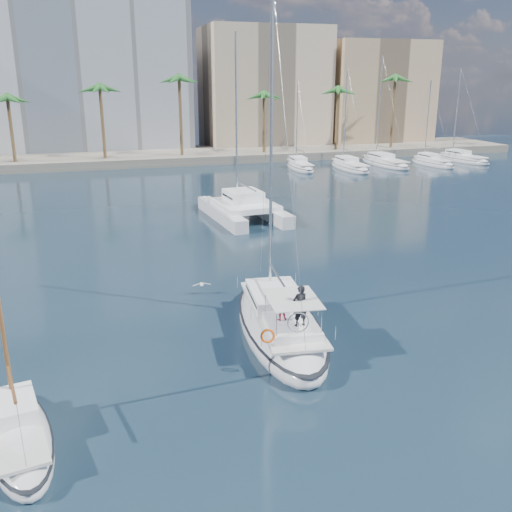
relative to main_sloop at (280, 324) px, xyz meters
name	(u,v)px	position (x,y,z in m)	size (l,w,h in m)	color
ground	(266,321)	(-0.18, 1.72, -0.53)	(160.00, 160.00, 0.00)	black
quay	(141,157)	(-0.18, 62.72, 0.07)	(120.00, 14.00, 1.20)	gray
building_modern	(50,64)	(-12.18, 74.72, 13.47)	(42.00, 16.00, 28.00)	silver
building_beige	(264,90)	(21.82, 71.72, 9.47)	(20.00, 14.00, 20.00)	beige
building_tan_right	(375,95)	(41.82, 69.72, 8.47)	(18.00, 12.00, 18.00)	tan
palm_centre	(140,91)	(-0.18, 58.72, 9.75)	(3.60, 3.60, 12.30)	brown
palm_right	(363,89)	(33.82, 58.72, 9.75)	(3.60, 3.60, 12.30)	brown
main_sloop	(280,324)	(0.00, 0.00, 0.00)	(5.01, 11.95, 17.22)	silver
small_sloop	(19,435)	(-11.51, -5.81, -0.15)	(3.30, 7.00, 9.67)	silver
catamaran	(244,206)	(4.81, 23.74, 0.58)	(6.19, 11.10, 15.78)	silver
seagull	(202,284)	(-2.61, 6.30, 0.11)	(1.08, 0.46, 0.20)	silver
moored_yacht_a	(300,169)	(19.82, 48.72, -0.53)	(2.72, 9.35, 11.90)	silver
moored_yacht_b	(349,169)	(26.32, 46.72, -0.53)	(3.14, 10.78, 13.72)	silver
moored_yacht_c	(385,165)	(32.82, 48.72, -0.53)	(3.55, 12.21, 15.54)	silver
moored_yacht_d	(432,165)	(39.32, 46.72, -0.53)	(2.72, 9.35, 11.90)	silver
moored_yacht_e	(462,161)	(45.82, 48.72, -0.53)	(3.14, 10.78, 13.72)	silver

